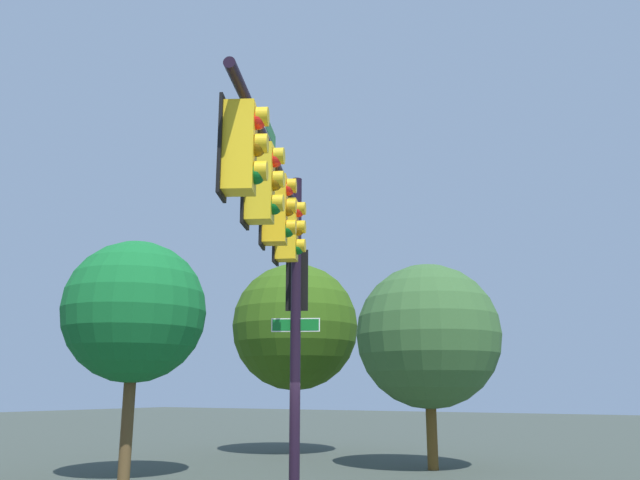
{
  "coord_description": "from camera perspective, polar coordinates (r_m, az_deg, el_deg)",
  "views": [
    {
      "loc": [
        10.28,
        6.47,
        2.36
      ],
      "look_at": [
        -0.29,
        0.37,
        5.28
      ],
      "focal_mm": 35.38,
      "sensor_mm": 36.0,
      "label": 1
    }
  ],
  "objects": [
    {
      "name": "tree_mid",
      "position": [
        18.88,
        -16.4,
        -6.24
      ],
      "size": [
        4.04,
        4.04,
        6.58
      ],
      "color": "brown",
      "rests_on": "ground_plane"
    },
    {
      "name": "tree_far",
      "position": [
        25.22,
        -2.28,
        -7.82
      ],
      "size": [
        4.96,
        4.96,
        7.31
      ],
      "color": "brown",
      "rests_on": "ground_plane"
    },
    {
      "name": "tree_near",
      "position": [
        20.58,
        9.74,
        -8.53
      ],
      "size": [
        4.56,
        4.56,
        6.34
      ],
      "color": "brown",
      "rests_on": "ground_plane"
    },
    {
      "name": "signal_pole_assembly",
      "position": [
        10.39,
        -3.49,
        -0.52
      ],
      "size": [
        6.03,
        2.97,
        6.53
      ],
      "color": "black",
      "rests_on": "ground_plane"
    }
  ]
}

